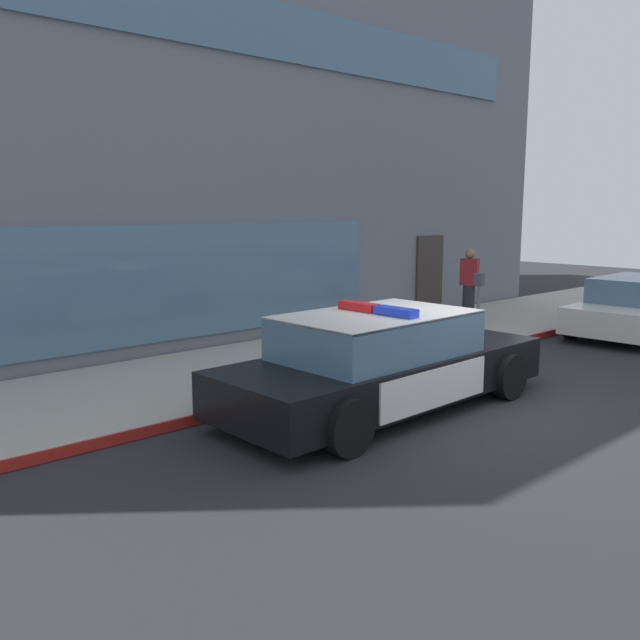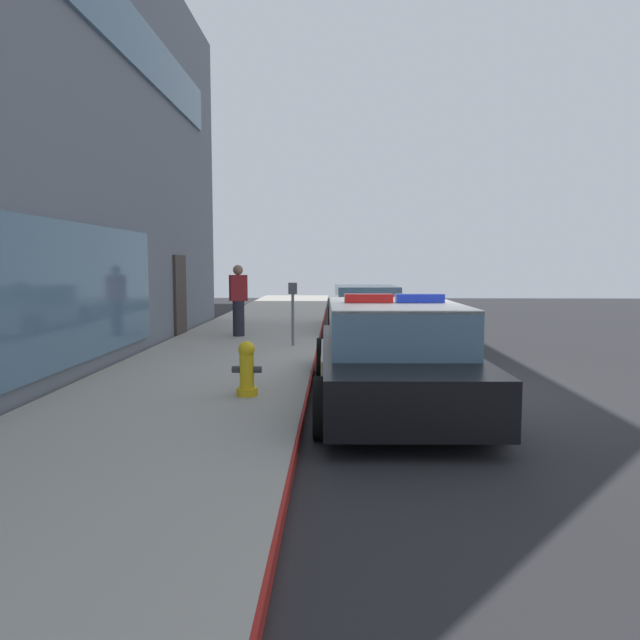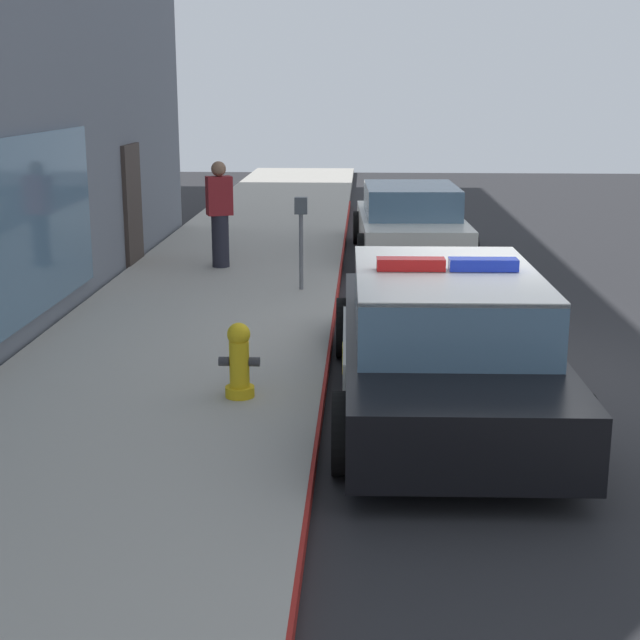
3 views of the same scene
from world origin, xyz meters
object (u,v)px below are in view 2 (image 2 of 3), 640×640
object	(u,v)px
police_cruiser	(392,354)
car_down_street	(366,310)
pedestrian_on_sidewalk	(238,300)
fire_hydrant	(247,369)
parking_meter	(293,302)

from	to	relation	value
police_cruiser	car_down_street	world-z (taller)	police_cruiser
car_down_street	pedestrian_on_sidewalk	world-z (taller)	pedestrian_on_sidewalk
fire_hydrant	car_down_street	size ratio (longest dim) A/B	0.17
pedestrian_on_sidewalk	car_down_street	bearing A→B (deg)	100.94
parking_meter	car_down_street	bearing A→B (deg)	-25.65
police_cruiser	pedestrian_on_sidewalk	distance (m)	7.06
parking_meter	fire_hydrant	bearing A→B (deg)	176.92
car_down_street	parking_meter	distance (m)	4.05
fire_hydrant	car_down_street	xyz separation A→B (m)	(8.49, -2.00, 0.13)
pedestrian_on_sidewalk	fire_hydrant	bearing A→B (deg)	-10.46
fire_hydrant	parking_meter	world-z (taller)	parking_meter
police_cruiser	car_down_street	bearing A→B (deg)	-1.64
car_down_street	pedestrian_on_sidewalk	distance (m)	3.74
pedestrian_on_sidewalk	parking_meter	size ratio (longest dim) A/B	1.28
car_down_street	fire_hydrant	bearing A→B (deg)	164.45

